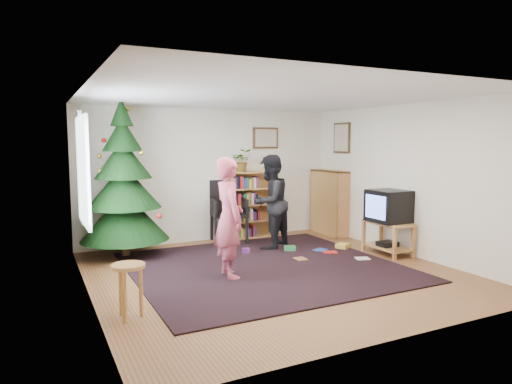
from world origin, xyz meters
name	(u,v)px	position (x,y,z in m)	size (l,w,h in m)	color
floor	(274,272)	(0.00, 0.00, 0.00)	(5.00, 5.00, 0.00)	brown
ceiling	(274,96)	(0.00, 0.00, 2.50)	(5.00, 5.00, 0.00)	white
wall_back	(211,175)	(0.00, 2.50, 1.25)	(5.00, 0.02, 2.50)	silver
wall_front	(403,209)	(0.00, -2.50, 1.25)	(5.00, 0.02, 2.50)	silver
wall_left	(86,195)	(-2.50, 0.00, 1.25)	(0.02, 5.00, 2.50)	silver
wall_right	(407,180)	(2.50, 0.00, 1.25)	(0.02, 5.00, 2.50)	silver
rug	(264,267)	(0.00, 0.30, 0.01)	(3.80, 3.60, 0.02)	black
window_pane	(83,171)	(-2.47, 0.60, 1.50)	(0.04, 1.20, 1.40)	silver
curtain	(81,168)	(-2.43, 1.30, 1.50)	(0.06, 0.35, 1.60)	silver
picture_back	(266,138)	(1.15, 2.48, 1.95)	(0.55, 0.03, 0.42)	#4C3319
picture_right	(342,138)	(2.48, 1.75, 1.95)	(0.03, 0.50, 0.60)	#4C3319
christmas_tree	(124,191)	(-1.73, 1.91, 1.08)	(1.42, 1.42, 2.58)	#3F2816
bookshelf_back	(251,204)	(0.77, 2.34, 0.66)	(0.95, 0.30, 1.30)	#A4683A
bookshelf_right	(329,202)	(2.34, 1.95, 0.66)	(0.30, 0.95, 1.30)	#A4683A
tv_stand	(388,235)	(2.22, 0.10, 0.32)	(0.45, 0.81, 0.55)	#A4683A
crt_tv	(388,206)	(2.22, 0.10, 0.81)	(0.56, 0.61, 0.53)	black
armchair	(226,208)	(0.20, 2.26, 0.63)	(0.75, 0.76, 1.15)	black
stool	(128,276)	(-2.20, -0.84, 0.46)	(0.35, 0.35, 0.59)	#A4683A
person_standing	(229,218)	(-0.66, 0.07, 0.83)	(0.61, 0.40, 1.67)	#AA4458
person_by_chair	(270,202)	(0.65, 1.34, 0.83)	(0.80, 0.63, 1.65)	black
potted_plant	(242,160)	(0.57, 2.34, 1.52)	(0.39, 0.34, 0.43)	gray
table_lamp	(265,161)	(1.07, 2.34, 1.49)	(0.21, 0.21, 0.28)	#A57F33
floor_clutter	(313,252)	(1.10, 0.65, 0.04)	(1.88, 1.38, 0.08)	#A51E19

